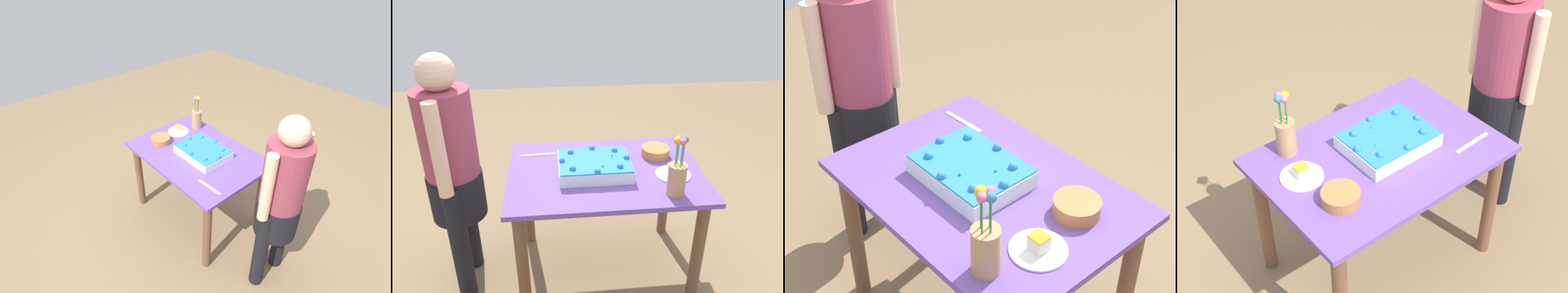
# 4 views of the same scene
# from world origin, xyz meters

# --- Properties ---
(ground_plane) EXTENTS (8.00, 8.00, 0.00)m
(ground_plane) POSITION_xyz_m (0.00, 0.00, 0.00)
(ground_plane) COLOR #8B714E
(dining_table) EXTENTS (1.15, 0.81, 0.77)m
(dining_table) POSITION_xyz_m (0.00, 0.00, 0.62)
(dining_table) COLOR #6D4DA7
(dining_table) RESTS_ON ground_plane
(sheet_cake) EXTENTS (0.42, 0.33, 0.10)m
(sheet_cake) POSITION_xyz_m (-0.07, -0.01, 0.81)
(sheet_cake) COLOR white
(sheet_cake) RESTS_ON dining_table
(serving_plate_with_slice) EXTENTS (0.20, 0.20, 0.07)m
(serving_plate_with_slice) POSITION_xyz_m (0.39, -0.09, 0.78)
(serving_plate_with_slice) COLOR white
(serving_plate_with_slice) RESTS_ON dining_table
(cake_knife) EXTENTS (0.23, 0.03, 0.00)m
(cake_knife) POSITION_xyz_m (-0.41, 0.23, 0.77)
(cake_knife) COLOR silver
(cake_knife) RESTS_ON dining_table
(flower_vase) EXTENTS (0.10, 0.10, 0.34)m
(flower_vase) POSITION_xyz_m (0.34, -0.29, 0.88)
(flower_vase) COLOR tan
(flower_vase) RESTS_ON dining_table
(fruit_bowl) EXTENTS (0.18, 0.18, 0.06)m
(fruit_bowl) POSITION_xyz_m (0.34, 0.15, 0.80)
(fruit_bowl) COLOR #BB763F
(fruit_bowl) RESTS_ON dining_table
(person_standing) EXTENTS (0.31, 0.45, 1.49)m
(person_standing) POSITION_xyz_m (-0.88, -0.01, 0.85)
(person_standing) COLOR black
(person_standing) RESTS_ON ground_plane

